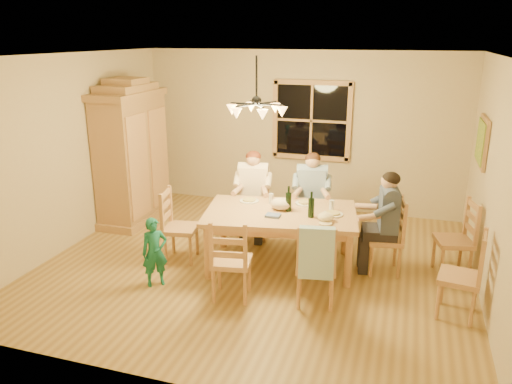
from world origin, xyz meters
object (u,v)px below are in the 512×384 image
(dining_table, at_px, (280,219))
(wine_bottle_b, at_px, (311,205))
(adult_woman, at_px, (253,184))
(chair_near_left, at_px, (232,273))
(child, at_px, (155,252))
(chandelier, at_px, (256,108))
(armoire, at_px, (132,157))
(chair_far_left, at_px, (253,218))
(chair_spare_front, at_px, (458,290))
(adult_plaid_man, at_px, (312,186))
(chair_near_right, at_px, (315,278))
(chair_end_right, at_px, (384,250))
(chair_far_right, at_px, (311,221))
(chair_end_left, at_px, (181,239))
(adult_slate_man, at_px, (387,210))
(wine_bottle_a, at_px, (289,199))
(chair_spare_back, at_px, (452,252))

(dining_table, relative_size, wine_bottle_b, 6.36)
(adult_woman, bearing_deg, chair_near_left, 90.00)
(child, bearing_deg, adult_woman, 28.99)
(chandelier, bearing_deg, wine_bottle_b, -1.60)
(armoire, distance_m, child, 2.49)
(chair_far_left, xyz_separation_m, chair_spare_front, (2.78, -1.44, 0.00))
(chair_near_left, distance_m, wine_bottle_b, 1.31)
(adult_plaid_man, bearing_deg, chair_near_right, 93.37)
(dining_table, relative_size, chair_end_right, 2.12)
(chair_far_right, xyz_separation_m, adult_plaid_man, (0.00, -0.00, 0.54))
(chair_spare_front, bearing_deg, child, 104.33)
(adult_woman, bearing_deg, armoire, -14.41)
(chair_end_left, xyz_separation_m, wine_bottle_b, (1.73, 0.14, 0.62))
(chandelier, height_order, child, chandelier)
(adult_woman, xyz_separation_m, adult_slate_man, (1.95, -0.59, 0.00))
(adult_plaid_man, distance_m, child, 2.49)
(chair_end_right, bearing_deg, wine_bottle_a, 88.32)
(adult_slate_man, bearing_deg, dining_table, 90.00)
(armoire, bearing_deg, chair_end_left, -40.68)
(adult_slate_man, distance_m, child, 2.91)
(armoire, distance_m, wine_bottle_a, 2.97)
(child, bearing_deg, chair_far_left, 28.99)
(adult_plaid_man, xyz_separation_m, child, (-1.52, -1.93, -0.41))
(chair_far_left, distance_m, wine_bottle_b, 1.51)
(chair_far_left, height_order, chair_near_left, same)
(chair_far_right, height_order, child, chair_far_right)
(dining_table, distance_m, child, 1.64)
(adult_plaid_man, bearing_deg, adult_slate_man, 136.64)
(chair_end_left, xyz_separation_m, chair_spare_front, (3.46, -0.39, 0.00))
(adult_slate_man, height_order, wine_bottle_a, adult_slate_man)
(dining_table, xyz_separation_m, chair_far_left, (-0.63, 0.81, -0.36))
(wine_bottle_a, bearing_deg, armoire, 161.72)
(adult_woman, distance_m, chair_spare_back, 2.86)
(chair_near_right, relative_size, adult_woman, 1.13)
(chair_near_right, relative_size, chair_spare_back, 1.00)
(adult_plaid_man, relative_size, chair_spare_front, 0.88)
(armoire, relative_size, adult_slate_man, 2.63)
(chandelier, distance_m, adult_plaid_man, 1.69)
(chandelier, distance_m, child, 2.13)
(adult_plaid_man, bearing_deg, dining_table, 67.62)
(chair_far_right, relative_size, chair_near_right, 1.00)
(chandelier, relative_size, adult_slate_man, 0.88)
(chair_end_right, height_order, chair_spare_back, same)
(adult_woman, xyz_separation_m, wine_bottle_a, (0.72, -0.76, 0.08))
(adult_plaid_man, bearing_deg, chair_spare_front, 130.89)
(dining_table, bearing_deg, chair_far_left, 127.72)
(wine_bottle_a, xyz_separation_m, chair_spare_front, (2.06, -0.67, -0.62))
(chandelier, bearing_deg, chair_end_left, -171.08)
(dining_table, height_order, chair_far_left, chair_far_left)
(dining_table, relative_size, adult_slate_man, 2.40)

